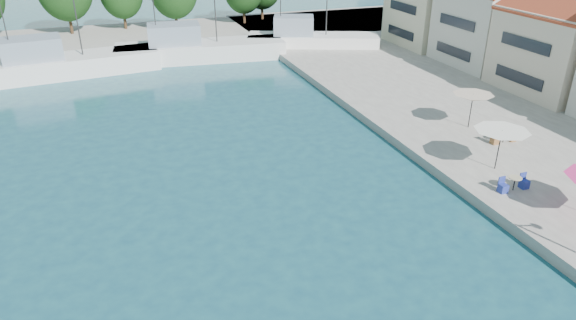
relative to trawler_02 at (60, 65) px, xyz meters
name	(u,v)px	position (x,y,z in m)	size (l,w,h in m)	color
quay_right	(566,107)	(37.34, -23.57, -0.77)	(32.00, 92.00, 0.60)	gray
quay_far	(131,38)	(7.34, 13.43, -0.77)	(90.00, 16.00, 0.60)	gray
building_04	(569,37)	(39.34, -20.57, 3.95)	(9.00, 8.80, 9.20)	beige
building_05	(493,15)	(39.34, -11.57, 4.19)	(8.40, 8.80, 9.70)	silver
trawler_02	(60,65)	(0.00, 0.00, 0.00)	(17.46, 6.50, 10.20)	white
trawler_03	(197,50)	(13.19, 1.54, 0.00)	(17.65, 6.21, 10.20)	silver
trawler_04	(310,41)	(25.76, 1.17, 0.00)	(14.68, 8.63, 10.20)	white
umbrella_white	(501,134)	(24.47, -30.85, 1.67)	(3.10, 3.10, 2.39)	black
umbrella_cream	(473,98)	(27.08, -24.99, 1.67)	(2.73, 2.73, 2.39)	black
cafe_table_02	(514,185)	(23.66, -33.26, -0.18)	(1.82, 0.70, 0.76)	black
cafe_table_03	(504,138)	(27.53, -27.94, -0.18)	(1.82, 0.70, 0.76)	black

